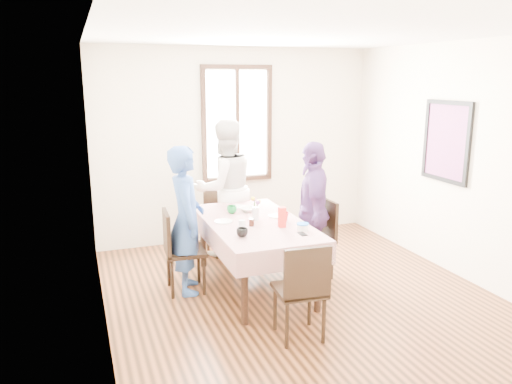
{
  "coord_description": "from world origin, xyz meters",
  "views": [
    {
      "loc": [
        -2.15,
        -4.42,
        2.3
      ],
      "look_at": [
        -0.38,
        0.42,
        1.1
      ],
      "focal_mm": 34.86,
      "sensor_mm": 36.0,
      "label": 1
    }
  ],
  "objects_px": {
    "chair_far": "(224,220)",
    "chair_left": "(185,251)",
    "person_left": "(186,220)",
    "chair_right": "(313,239)",
    "chair_near": "(299,289)",
    "person_far": "(224,188)",
    "dining_table": "(254,255)",
    "person_right": "(312,211)"
  },
  "relations": [
    {
      "from": "chair_near",
      "to": "person_far",
      "type": "height_order",
      "value": "person_far"
    },
    {
      "from": "dining_table",
      "to": "person_left",
      "type": "distance_m",
      "value": 0.85
    },
    {
      "from": "chair_left",
      "to": "person_right",
      "type": "height_order",
      "value": "person_right"
    },
    {
      "from": "chair_far",
      "to": "chair_near",
      "type": "relative_size",
      "value": 1.0
    },
    {
      "from": "chair_far",
      "to": "person_left",
      "type": "relative_size",
      "value": 0.57
    },
    {
      "from": "dining_table",
      "to": "chair_far",
      "type": "relative_size",
      "value": 1.87
    },
    {
      "from": "dining_table",
      "to": "chair_far",
      "type": "distance_m",
      "value": 1.17
    },
    {
      "from": "chair_right",
      "to": "chair_near",
      "type": "xyz_separation_m",
      "value": [
        -0.74,
        -1.22,
        0.0
      ]
    },
    {
      "from": "dining_table",
      "to": "chair_left",
      "type": "distance_m",
      "value": 0.76
    },
    {
      "from": "chair_near",
      "to": "person_right",
      "type": "height_order",
      "value": "person_right"
    },
    {
      "from": "chair_left",
      "to": "dining_table",
      "type": "bearing_deg",
      "value": 81.48
    },
    {
      "from": "chair_far",
      "to": "person_right",
      "type": "relative_size",
      "value": 0.57
    },
    {
      "from": "dining_table",
      "to": "chair_near",
      "type": "height_order",
      "value": "chair_near"
    },
    {
      "from": "chair_right",
      "to": "chair_near",
      "type": "height_order",
      "value": "same"
    },
    {
      "from": "chair_far",
      "to": "chair_left",
      "type": "bearing_deg",
      "value": 48.03
    },
    {
      "from": "dining_table",
      "to": "person_right",
      "type": "xyz_separation_m",
      "value": [
        0.72,
        0.05,
        0.42
      ]
    },
    {
      "from": "dining_table",
      "to": "chair_far",
      "type": "bearing_deg",
      "value": 90.0
    },
    {
      "from": "person_right",
      "to": "chair_far",
      "type": "bearing_deg",
      "value": -124.75
    },
    {
      "from": "chair_left",
      "to": "chair_far",
      "type": "relative_size",
      "value": 1.0
    },
    {
      "from": "dining_table",
      "to": "chair_near",
      "type": "relative_size",
      "value": 1.87
    },
    {
      "from": "chair_left",
      "to": "person_right",
      "type": "relative_size",
      "value": 0.57
    },
    {
      "from": "chair_far",
      "to": "person_left",
      "type": "distance_m",
      "value": 1.29
    },
    {
      "from": "chair_left",
      "to": "person_far",
      "type": "relative_size",
      "value": 0.51
    },
    {
      "from": "person_left",
      "to": "person_right",
      "type": "distance_m",
      "value": 1.45
    },
    {
      "from": "chair_far",
      "to": "person_far",
      "type": "distance_m",
      "value": 0.43
    },
    {
      "from": "chair_far",
      "to": "person_far",
      "type": "relative_size",
      "value": 0.51
    },
    {
      "from": "chair_left",
      "to": "chair_right",
      "type": "height_order",
      "value": "same"
    },
    {
      "from": "chair_right",
      "to": "chair_left",
      "type": "bearing_deg",
      "value": 84.02
    },
    {
      "from": "chair_right",
      "to": "chair_far",
      "type": "relative_size",
      "value": 1.0
    },
    {
      "from": "chair_right",
      "to": "person_far",
      "type": "relative_size",
      "value": 0.51
    },
    {
      "from": "chair_left",
      "to": "person_left",
      "type": "xyz_separation_m",
      "value": [
        0.02,
        0.0,
        0.35
      ]
    },
    {
      "from": "person_right",
      "to": "dining_table",
      "type": "bearing_deg",
      "value": -63.36
    },
    {
      "from": "person_left",
      "to": "person_right",
      "type": "bearing_deg",
      "value": -86.44
    },
    {
      "from": "dining_table",
      "to": "person_right",
      "type": "bearing_deg",
      "value": 4.22
    },
    {
      "from": "chair_right",
      "to": "chair_near",
      "type": "bearing_deg",
      "value": 146.93
    },
    {
      "from": "chair_right",
      "to": "person_far",
      "type": "distance_m",
      "value": 1.39
    },
    {
      "from": "chair_far",
      "to": "chair_right",
      "type": "bearing_deg",
      "value": 117.81
    },
    {
      "from": "chair_left",
      "to": "person_right",
      "type": "xyz_separation_m",
      "value": [
        1.46,
        -0.11,
        0.34
      ]
    },
    {
      "from": "person_left",
      "to": "chair_far",
      "type": "bearing_deg",
      "value": -27.72
    },
    {
      "from": "chair_left",
      "to": "chair_near",
      "type": "height_order",
      "value": "same"
    },
    {
      "from": "chair_near",
      "to": "person_far",
      "type": "distance_m",
      "value": 2.36
    },
    {
      "from": "person_far",
      "to": "person_right",
      "type": "distance_m",
      "value": 1.32
    }
  ]
}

